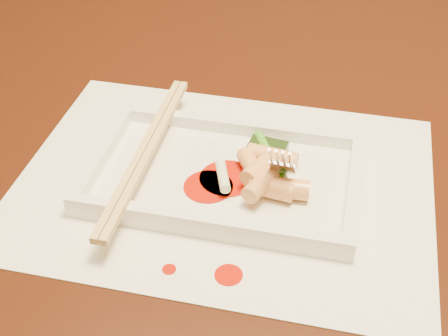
% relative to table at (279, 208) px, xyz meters
% --- Properties ---
extents(table, '(1.40, 0.90, 0.75)m').
position_rel_table_xyz_m(table, '(0.00, 0.00, 0.00)').
color(table, black).
rests_on(table, ground).
extents(placemat, '(0.40, 0.30, 0.00)m').
position_rel_table_xyz_m(placemat, '(-0.05, -0.09, 0.10)').
color(placemat, white).
rests_on(placemat, table).
extents(sauce_splatter_a, '(0.02, 0.02, 0.00)m').
position_rel_table_xyz_m(sauce_splatter_a, '(-0.02, -0.20, 0.10)').
color(sauce_splatter_a, '#B91505').
rests_on(sauce_splatter_a, placemat).
extents(sauce_splatter_b, '(0.01, 0.01, 0.00)m').
position_rel_table_xyz_m(sauce_splatter_b, '(-0.07, -0.21, 0.10)').
color(sauce_splatter_b, '#B91505').
rests_on(sauce_splatter_b, placemat).
extents(plate_base, '(0.26, 0.16, 0.01)m').
position_rel_table_xyz_m(plate_base, '(-0.05, -0.09, 0.11)').
color(plate_base, white).
rests_on(plate_base, placemat).
extents(plate_rim_far, '(0.26, 0.01, 0.01)m').
position_rel_table_xyz_m(plate_rim_far, '(-0.05, -0.01, 0.12)').
color(plate_rim_far, white).
rests_on(plate_rim_far, plate_base).
extents(plate_rim_near, '(0.26, 0.01, 0.01)m').
position_rel_table_xyz_m(plate_rim_near, '(-0.05, -0.16, 0.12)').
color(plate_rim_near, white).
rests_on(plate_rim_near, plate_base).
extents(plate_rim_left, '(0.01, 0.14, 0.01)m').
position_rel_table_xyz_m(plate_rim_left, '(-0.17, -0.09, 0.12)').
color(plate_rim_left, white).
rests_on(plate_rim_left, plate_base).
extents(plate_rim_right, '(0.01, 0.14, 0.01)m').
position_rel_table_xyz_m(plate_rim_right, '(0.08, -0.09, 0.12)').
color(plate_rim_right, white).
rests_on(plate_rim_right, plate_base).
extents(veg_piece, '(0.04, 0.03, 0.01)m').
position_rel_table_xyz_m(veg_piece, '(-0.01, -0.05, 0.12)').
color(veg_piece, black).
rests_on(veg_piece, plate_base).
extents(scallion_white, '(0.02, 0.04, 0.01)m').
position_rel_table_xyz_m(scallion_white, '(-0.04, -0.10, 0.12)').
color(scallion_white, '#EAEACC').
rests_on(scallion_white, plate_base).
extents(scallion_green, '(0.05, 0.08, 0.01)m').
position_rel_table_xyz_m(scallion_green, '(-0.00, -0.07, 0.12)').
color(scallion_green, '#399017').
rests_on(scallion_green, plate_base).
extents(chopstick_a, '(0.01, 0.25, 0.01)m').
position_rel_table_xyz_m(chopstick_a, '(-0.13, -0.09, 0.13)').
color(chopstick_a, '#DDB36E').
rests_on(chopstick_a, plate_rim_near).
extents(chopstick_b, '(0.01, 0.25, 0.01)m').
position_rel_table_xyz_m(chopstick_b, '(-0.12, -0.09, 0.13)').
color(chopstick_b, '#DDB36E').
rests_on(chopstick_b, plate_rim_near).
extents(fork, '(0.09, 0.10, 0.14)m').
position_rel_table_xyz_m(fork, '(0.02, -0.07, 0.18)').
color(fork, silver).
rests_on(fork, plate_base).
extents(sauce_blob_0, '(0.05, 0.05, 0.00)m').
position_rel_table_xyz_m(sauce_blob_0, '(-0.04, -0.09, 0.11)').
color(sauce_blob_0, '#B91505').
rests_on(sauce_blob_0, plate_base).
extents(sauce_blob_1, '(0.05, 0.05, 0.00)m').
position_rel_table_xyz_m(sauce_blob_1, '(-0.06, -0.10, 0.11)').
color(sauce_blob_1, '#B91505').
rests_on(sauce_blob_1, plate_base).
extents(rice_cake_0, '(0.04, 0.02, 0.02)m').
position_rel_table_xyz_m(rice_cake_0, '(0.00, -0.11, 0.12)').
color(rice_cake_0, '#F2BB71').
rests_on(rice_cake_0, plate_base).
extents(rice_cake_1, '(0.05, 0.02, 0.02)m').
position_rel_table_xyz_m(rice_cake_1, '(-0.00, -0.06, 0.12)').
color(rice_cake_1, '#F2BB71').
rests_on(rice_cake_1, plate_base).
extents(rice_cake_2, '(0.03, 0.04, 0.02)m').
position_rel_table_xyz_m(rice_cake_2, '(-0.01, -0.11, 0.13)').
color(rice_cake_2, '#F2BB71').
rests_on(rice_cake_2, plate_base).
extents(rice_cake_3, '(0.04, 0.04, 0.02)m').
position_rel_table_xyz_m(rice_cake_3, '(-0.02, -0.08, 0.12)').
color(rice_cake_3, '#F2BB71').
rests_on(rice_cake_3, plate_base).
extents(rice_cake_4, '(0.05, 0.02, 0.02)m').
position_rel_table_xyz_m(rice_cake_4, '(0.01, -0.10, 0.12)').
color(rice_cake_4, '#F2BB71').
rests_on(rice_cake_4, plate_base).
extents(rice_cake_5, '(0.03, 0.05, 0.02)m').
position_rel_table_xyz_m(rice_cake_5, '(-0.01, -0.09, 0.13)').
color(rice_cake_5, '#F2BB71').
rests_on(rice_cake_5, plate_base).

